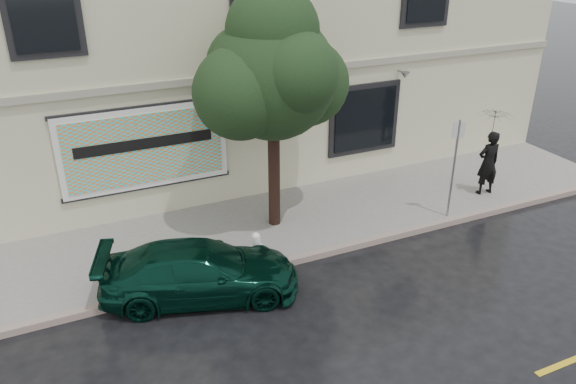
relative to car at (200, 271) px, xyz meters
name	(u,v)px	position (x,y,z in m)	size (l,w,h in m)	color
ground	(353,291)	(2.99, -1.20, -0.59)	(90.00, 90.00, 0.00)	black
sidewalk	(289,222)	(2.99, 2.05, -0.52)	(20.00, 3.50, 0.15)	gray
curb	(320,254)	(2.99, 0.30, -0.52)	(20.00, 0.18, 0.16)	gray
building	(215,49)	(2.99, 7.80, 2.91)	(20.00, 8.12, 7.00)	beige
billboard	(145,148)	(-0.21, 3.72, 1.46)	(4.30, 0.16, 2.20)	white
car	(200,271)	(0.00, 0.00, 0.00)	(1.80, 4.08, 1.19)	black
pedestrian	(488,163)	(8.72, 1.19, 0.48)	(0.68, 0.44, 1.85)	black
umbrella	(496,118)	(8.72, 1.19, 1.80)	(1.05, 1.05, 0.78)	black
street_tree	(273,78)	(2.57, 2.04, 3.34)	(2.94, 2.94, 5.28)	#321D16
fire_hydrant	(256,247)	(1.49, 0.60, -0.10)	(0.29, 0.27, 0.70)	white
sign_pole	(455,160)	(6.87, 0.50, 1.14)	(0.32, 0.11, 2.64)	gray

